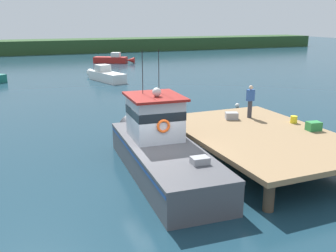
{
  "coord_description": "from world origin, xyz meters",
  "views": [
    {
      "loc": [
        -5.04,
        -13.1,
        5.94
      ],
      "look_at": [
        1.2,
        1.9,
        1.4
      ],
      "focal_mm": 40.69,
      "sensor_mm": 36.0,
      "label": 1
    }
  ],
  "objects_px": {
    "crate_single_far": "(314,126)",
    "bait_bucket": "(294,120)",
    "crate_single_by_cleat": "(232,116)",
    "moored_boat_mid_harbor": "(113,59)",
    "moored_boat_near_channel": "(105,75)",
    "mooring_buoy_spare_mooring": "(237,106)",
    "main_fishing_boat": "(160,147)",
    "deckhand_by_the_boat": "(250,101)"
  },
  "relations": [
    {
      "from": "mooring_buoy_spare_mooring",
      "to": "main_fishing_boat",
      "type": "bearing_deg",
      "value": -136.98
    },
    {
      "from": "crate_single_by_cleat",
      "to": "moored_boat_near_channel",
      "type": "xyz_separation_m",
      "value": [
        -1.02,
        22.31,
        -0.83
      ]
    },
    {
      "from": "bait_bucket",
      "to": "main_fishing_boat",
      "type": "bearing_deg",
      "value": -177.57
    },
    {
      "from": "bait_bucket",
      "to": "mooring_buoy_spare_mooring",
      "type": "relative_size",
      "value": 1.06
    },
    {
      "from": "crate_single_far",
      "to": "deckhand_by_the_boat",
      "type": "xyz_separation_m",
      "value": [
        -1.29,
        3.06,
        0.66
      ]
    },
    {
      "from": "crate_single_far",
      "to": "mooring_buoy_spare_mooring",
      "type": "height_order",
      "value": "crate_single_far"
    },
    {
      "from": "crate_single_far",
      "to": "moored_boat_near_channel",
      "type": "bearing_deg",
      "value": 97.44
    },
    {
      "from": "main_fishing_boat",
      "to": "mooring_buoy_spare_mooring",
      "type": "height_order",
      "value": "main_fishing_boat"
    },
    {
      "from": "bait_bucket",
      "to": "moored_boat_mid_harbor",
      "type": "bearing_deg",
      "value": 87.69
    },
    {
      "from": "main_fishing_boat",
      "to": "crate_single_by_cleat",
      "type": "relative_size",
      "value": 16.49
    },
    {
      "from": "bait_bucket",
      "to": "moored_boat_mid_harbor",
      "type": "height_order",
      "value": "bait_bucket"
    },
    {
      "from": "main_fishing_boat",
      "to": "moored_boat_near_channel",
      "type": "bearing_deg",
      "value": 81.57
    },
    {
      "from": "moored_boat_mid_harbor",
      "to": "moored_boat_near_channel",
      "type": "relative_size",
      "value": 0.9
    },
    {
      "from": "bait_bucket",
      "to": "moored_boat_mid_harbor",
      "type": "xyz_separation_m",
      "value": [
        1.61,
        39.82,
        -0.86
      ]
    },
    {
      "from": "crate_single_far",
      "to": "moored_boat_mid_harbor",
      "type": "height_order",
      "value": "crate_single_far"
    },
    {
      "from": "crate_single_by_cleat",
      "to": "bait_bucket",
      "type": "bearing_deg",
      "value": -36.84
    },
    {
      "from": "crate_single_by_cleat",
      "to": "moored_boat_mid_harbor",
      "type": "xyz_separation_m",
      "value": [
        3.95,
        38.06,
        -0.86
      ]
    },
    {
      "from": "main_fishing_boat",
      "to": "bait_bucket",
      "type": "bearing_deg",
      "value": 2.43
    },
    {
      "from": "bait_bucket",
      "to": "moored_boat_near_channel",
      "type": "xyz_separation_m",
      "value": [
        -3.36,
        24.07,
        -0.83
      ]
    },
    {
      "from": "crate_single_by_cleat",
      "to": "moored_boat_mid_harbor",
      "type": "relative_size",
      "value": 0.11
    },
    {
      "from": "deckhand_by_the_boat",
      "to": "moored_boat_mid_harbor",
      "type": "xyz_separation_m",
      "value": [
        2.95,
        38.12,
        -1.55
      ]
    },
    {
      "from": "main_fishing_boat",
      "to": "bait_bucket",
      "type": "relative_size",
      "value": 29.1
    },
    {
      "from": "crate_single_by_cleat",
      "to": "bait_bucket",
      "type": "distance_m",
      "value": 2.93
    },
    {
      "from": "bait_bucket",
      "to": "deckhand_by_the_boat",
      "type": "height_order",
      "value": "deckhand_by_the_boat"
    },
    {
      "from": "crate_single_by_cleat",
      "to": "deckhand_by_the_boat",
      "type": "height_order",
      "value": "deckhand_by_the_boat"
    },
    {
      "from": "deckhand_by_the_boat",
      "to": "moored_boat_mid_harbor",
      "type": "bearing_deg",
      "value": 85.58
    },
    {
      "from": "mooring_buoy_spare_mooring",
      "to": "crate_single_by_cleat",
      "type": "bearing_deg",
      "value": -125.01
    },
    {
      "from": "moored_boat_mid_harbor",
      "to": "moored_boat_near_channel",
      "type": "bearing_deg",
      "value": -107.51
    },
    {
      "from": "crate_single_by_cleat",
      "to": "moored_boat_near_channel",
      "type": "distance_m",
      "value": 22.35
    },
    {
      "from": "crate_single_by_cleat",
      "to": "mooring_buoy_spare_mooring",
      "type": "relative_size",
      "value": 1.87
    },
    {
      "from": "mooring_buoy_spare_mooring",
      "to": "bait_bucket",
      "type": "bearing_deg",
      "value": -105.05
    },
    {
      "from": "deckhand_by_the_boat",
      "to": "moored_boat_near_channel",
      "type": "relative_size",
      "value": 0.26
    },
    {
      "from": "crate_single_far",
      "to": "bait_bucket",
      "type": "bearing_deg",
      "value": 88.06
    },
    {
      "from": "mooring_buoy_spare_mooring",
      "to": "moored_boat_near_channel",
      "type": "bearing_deg",
      "value": 109.54
    },
    {
      "from": "bait_bucket",
      "to": "mooring_buoy_spare_mooring",
      "type": "height_order",
      "value": "bait_bucket"
    },
    {
      "from": "main_fishing_boat",
      "to": "bait_bucket",
      "type": "height_order",
      "value": "main_fishing_boat"
    },
    {
      "from": "moored_boat_mid_harbor",
      "to": "mooring_buoy_spare_mooring",
      "type": "xyz_separation_m",
      "value": [
        0.63,
        -31.52,
        -0.35
      ]
    },
    {
      "from": "crate_single_far",
      "to": "main_fishing_boat",
      "type": "bearing_deg",
      "value": 171.3
    },
    {
      "from": "main_fishing_boat",
      "to": "deckhand_by_the_boat",
      "type": "distance_m",
      "value": 6.07
    },
    {
      "from": "deckhand_by_the_boat",
      "to": "mooring_buoy_spare_mooring",
      "type": "bearing_deg",
      "value": 61.56
    },
    {
      "from": "deckhand_by_the_boat",
      "to": "main_fishing_boat",
      "type": "bearing_deg",
      "value": -160.47
    },
    {
      "from": "moored_boat_mid_harbor",
      "to": "crate_single_by_cleat",
      "type": "bearing_deg",
      "value": -95.93
    }
  ]
}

